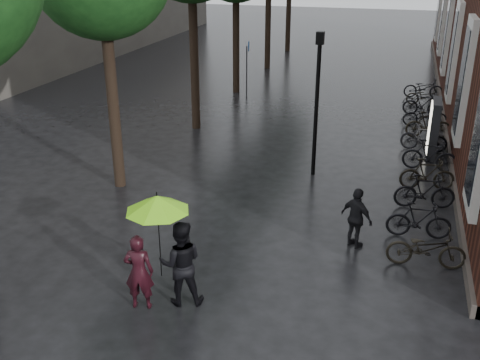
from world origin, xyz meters
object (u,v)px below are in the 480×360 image
at_px(parked_bicycles, 425,137).
at_px(ad_lightbox, 433,129).
at_px(pedestrian_walking, 357,218).
at_px(person_black, 181,263).
at_px(lamp_post, 317,91).
at_px(person_burgundy, 139,272).

distance_m(parked_bicycles, ad_lightbox, 0.90).
bearing_deg(pedestrian_walking, ad_lightbox, -71.78).
xyz_separation_m(pedestrian_walking, ad_lightbox, (1.86, 6.84, 0.25)).
xyz_separation_m(person_black, lamp_post, (1.41, 7.49, 1.76)).
relative_size(person_burgundy, ad_lightbox, 0.81).
relative_size(ad_lightbox, lamp_post, 0.45).
relative_size(pedestrian_walking, parked_bicycles, 0.09).
bearing_deg(lamp_post, person_black, -100.66).
xyz_separation_m(person_black, ad_lightbox, (4.97, 10.08, 0.10)).
distance_m(pedestrian_walking, parked_bicycles, 7.73).
height_order(person_burgundy, person_black, person_black).
distance_m(person_burgundy, ad_lightbox, 11.92).
bearing_deg(person_black, pedestrian_walking, -153.47).
distance_m(person_burgundy, pedestrian_walking, 5.28).
distance_m(person_black, pedestrian_walking, 4.50).
relative_size(person_burgundy, lamp_post, 0.36).
xyz_separation_m(pedestrian_walking, parked_bicycles, (1.67, 7.55, -0.27)).
bearing_deg(person_burgundy, ad_lightbox, -131.01).
distance_m(person_black, lamp_post, 7.83).
bearing_deg(parked_bicycles, person_burgundy, -116.20).
bearing_deg(ad_lightbox, parked_bicycles, 106.49).
relative_size(person_black, lamp_post, 0.41).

